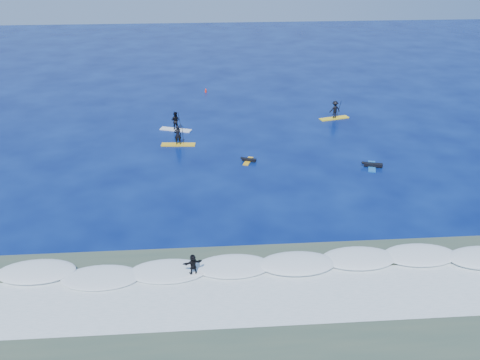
{
  "coord_description": "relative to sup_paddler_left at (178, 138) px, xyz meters",
  "views": [
    {
      "loc": [
        -4.65,
        -37.47,
        19.41
      ],
      "look_at": [
        -1.7,
        1.27,
        0.6
      ],
      "focal_mm": 40.0,
      "sensor_mm": 36.0,
      "label": 1
    }
  ],
  "objects": [
    {
      "name": "ground",
      "position": [
        6.96,
        -10.7,
        -0.72
      ],
      "size": [
        160.0,
        160.0,
        0.0
      ],
      "primitive_type": "plane",
      "color": "#030E46",
      "rests_on": "ground"
    },
    {
      "name": "wave_surfer",
      "position": [
        1.51,
        -21.41,
        0.08
      ],
      "size": [
        2.01,
        1.02,
        1.41
      ],
      "rotation": [
        0.0,
        0.0,
        0.26
      ],
      "color": "white",
      "rests_on": "breaking_wave"
    },
    {
      "name": "prone_paddler_far",
      "position": [
        17.12,
        -6.46,
        -0.55
      ],
      "size": [
        1.82,
        2.39,
        0.48
      ],
      "rotation": [
        0.0,
        0.0,
        1.29
      ],
      "color": "#1761B3",
      "rests_on": "ground"
    },
    {
      "name": "whitewater",
      "position": [
        6.96,
        -23.7,
        -0.72
      ],
      "size": [
        34.0,
        5.0,
        0.02
      ],
      "primitive_type": "cube",
      "color": "silver",
      "rests_on": "ground"
    },
    {
      "name": "sup_paddler_left",
      "position": [
        0.0,
        0.0,
        0.0
      ],
      "size": [
        3.32,
        1.08,
        2.29
      ],
      "rotation": [
        0.0,
        0.0,
        -0.08
      ],
      "color": "yellow",
      "rests_on": "ground"
    },
    {
      "name": "shallow_water",
      "position": [
        6.96,
        -24.7,
        -0.71
      ],
      "size": [
        90.0,
        13.0,
        0.01
      ],
      "primitive_type": "cube",
      "color": "#384D3E",
      "rests_on": "ground"
    },
    {
      "name": "prone_paddler_near",
      "position": [
        6.39,
        -4.46,
        -0.59
      ],
      "size": [
        1.42,
        1.88,
        0.38
      ],
      "rotation": [
        0.0,
        0.0,
        1.21
      ],
      "color": "gold",
      "rests_on": "ground"
    },
    {
      "name": "breaking_wave",
      "position": [
        6.96,
        -20.7,
        -0.72
      ],
      "size": [
        40.0,
        6.0,
        0.3
      ],
      "primitive_type": "cube",
      "color": "white",
      "rests_on": "ground"
    },
    {
      "name": "sup_paddler_right",
      "position": [
        16.81,
        6.41,
        0.19
      ],
      "size": [
        3.4,
        1.68,
        2.32
      ],
      "rotation": [
        0.0,
        0.0,
        0.27
      ],
      "color": "yellow",
      "rests_on": "ground"
    },
    {
      "name": "sup_paddler_center",
      "position": [
        -0.37,
        4.14,
        0.14
      ],
      "size": [
        3.35,
        1.89,
        2.3
      ],
      "rotation": [
        0.0,
        0.0,
        -0.35
      ],
      "color": "silver",
      "rests_on": "ground"
    },
    {
      "name": "marker_buoy",
      "position": [
        2.97,
        17.45,
        -0.47
      ],
      "size": [
        0.24,
        0.24,
        0.57
      ],
      "rotation": [
        0.0,
        0.0,
        -0.21
      ],
      "color": "red",
      "rests_on": "ground"
    }
  ]
}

